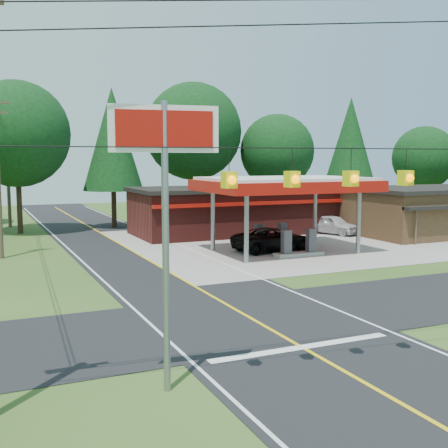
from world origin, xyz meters
name	(u,v)px	position (x,y,z in m)	size (l,w,h in m)	color
ground	(251,319)	(0.00, 0.00, 0.00)	(120.00, 120.00, 0.00)	#2C501C
main_highway	(251,319)	(0.00, 0.00, 0.01)	(8.00, 120.00, 0.02)	black
cross_road	(251,319)	(0.00, 0.00, 0.01)	(70.00, 7.00, 0.02)	black
lane_center_yellow	(251,318)	(0.00, 0.00, 0.03)	(0.15, 110.00, 0.00)	yellow
gas_canopy	(285,187)	(9.00, 13.00, 4.27)	(10.60, 7.40, 4.88)	gray
convenience_store	(233,210)	(10.00, 22.98, 1.92)	(16.40, 7.55, 3.80)	#551B18
utility_pole_north	(8,174)	(-6.50, 35.00, 4.75)	(0.30, 0.30, 9.50)	#473828
overhead_beacons	(322,152)	(-1.00, -6.00, 6.21)	(17.04, 2.04, 1.03)	black
treeline_backdrop	(118,140)	(0.82, 24.01, 7.49)	(70.27, 51.59, 13.30)	#332316
suv_car	(273,240)	(8.50, 13.55, 0.77)	(5.54, 5.54, 1.54)	black
sedan_car	(332,225)	(17.00, 19.03, 0.78)	(4.59, 4.59, 1.56)	silver
big_stop_sign	(165,176)	(-5.00, -5.01, 5.60)	(2.75, 0.49, 7.45)	gray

